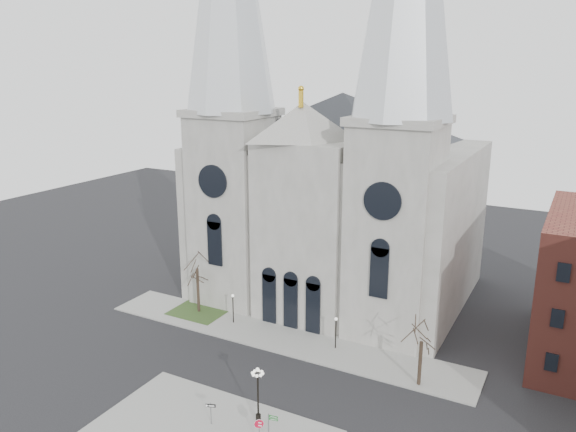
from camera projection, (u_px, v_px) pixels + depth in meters
The scene contains 12 objects.
ground at pixel (217, 391), 48.15m from camera, with size 160.00×160.00×0.00m, color black.
sidewalk_far at pixel (280, 337), 57.48m from camera, with size 40.00×6.00×0.14m, color gray.
grass_patch at pixel (199, 312), 63.36m from camera, with size 6.00×5.00×0.18m, color #32481F.
cathedral at pixel (331, 144), 62.77m from camera, with size 33.00×26.66×54.00m.
tree_left at pixel (197, 266), 61.93m from camera, with size 3.20×3.20×7.50m.
tree_right at pixel (422, 339), 47.77m from camera, with size 3.20×3.20×6.00m.
ped_lamp_left at pixel (233, 304), 60.06m from camera, with size 0.32×0.32×3.26m.
ped_lamp_right at pixel (336, 328), 54.57m from camera, with size 0.32×0.32×3.26m.
stop_sign at pixel (259, 426), 40.71m from camera, with size 0.76×0.21×2.15m.
globe_lamp at pixel (258, 389), 42.84m from camera, with size 1.34×1.34×4.78m.
one_way_sign at pixel (211, 409), 43.14m from camera, with size 0.77×0.33×1.85m.
street_name_sign at pixel (270, 426), 41.00m from camera, with size 0.76×0.20×2.39m.
Camera 1 is at (25.54, -34.60, 27.04)m, focal length 35.00 mm.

